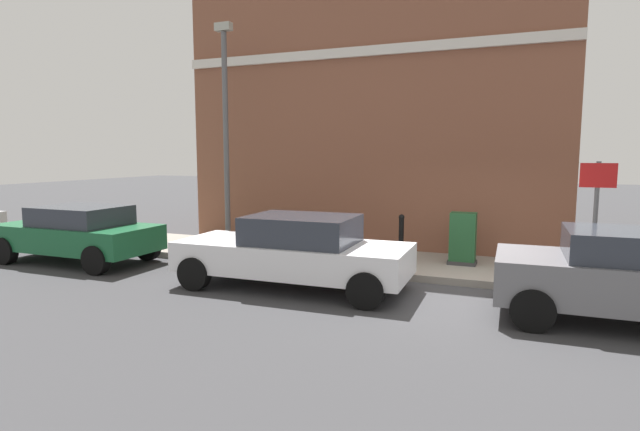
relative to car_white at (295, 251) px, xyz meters
name	(u,v)px	position (x,y,z in m)	size (l,w,h in m)	color
ground	(465,297)	(0.63, -3.11, -0.73)	(80.00, 80.00, 0.00)	#38383A
sidewalk	(237,250)	(2.58, 2.89, -0.65)	(2.50, 30.00, 0.15)	gray
corner_building	(395,103)	(7.48, -0.08, 3.47)	(7.40, 10.07, 8.40)	brown
car_white	(295,251)	(0.00, 0.00, 0.00)	(1.92, 4.52, 1.42)	silver
car_green	(78,233)	(0.19, 5.78, -0.01)	(1.84, 3.91, 1.36)	#195933
utility_cabinet	(463,240)	(2.74, -2.82, -0.05)	(0.46, 0.61, 1.15)	#1E4C28
bollard_near_cabinet	(401,235)	(2.84, -1.41, -0.02)	(0.14, 0.14, 1.04)	black
bollard_far_kerb	(315,239)	(1.58, 0.23, -0.02)	(0.14, 0.14, 1.04)	black
street_sign	(596,205)	(1.65, -5.25, 0.93)	(0.08, 0.60, 2.30)	#59595B
lamppost	(226,126)	(2.69, 3.21, 2.57)	(0.20, 0.44, 5.72)	#59595B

